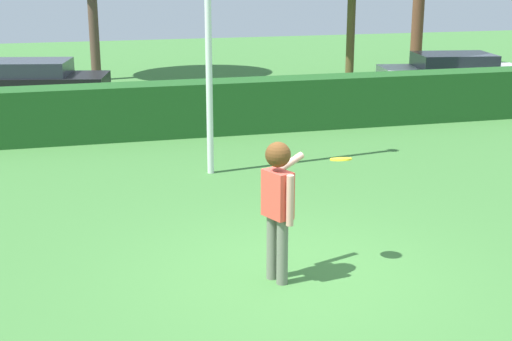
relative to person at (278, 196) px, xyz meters
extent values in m
plane|color=#3D7435|center=(0.28, 0.09, -1.11)|extent=(60.00, 60.00, 0.00)
cylinder|color=slate|center=(-0.05, 0.09, -0.69)|extent=(0.14, 0.14, 0.84)
cylinder|color=slate|center=(0.03, -0.10, -0.69)|extent=(0.14, 0.14, 0.84)
cube|color=#EA4A3B|center=(-0.01, 0.00, 0.02)|extent=(0.35, 0.43, 0.58)
cylinder|color=tan|center=(0.16, 0.32, 0.26)|extent=(0.60, 0.31, 0.30)
cylinder|color=tan|center=(0.08, -0.22, 0.00)|extent=(0.09, 0.09, 0.62)
sphere|color=tan|center=(-0.01, 0.00, 0.48)|extent=(0.22, 0.22, 0.22)
sphere|color=#563417|center=(-0.01, 0.00, 0.51)|extent=(0.31, 0.31, 0.31)
cylinder|color=yellow|center=(0.89, 0.26, 0.33)|extent=(0.28, 0.28, 0.07)
cube|color=#1E501F|center=(0.28, 8.27, -0.50)|extent=(25.14, 0.90, 1.21)
cube|color=black|center=(-3.26, 12.85, -0.53)|extent=(4.47, 2.57, 0.55)
cube|color=#2D333D|center=(-3.26, 12.85, -0.06)|extent=(2.49, 2.01, 0.40)
cylinder|color=black|center=(-1.64, 13.36, -0.81)|extent=(0.61, 0.23, 0.60)
cylinder|color=black|center=(-2.01, 11.70, -0.81)|extent=(0.61, 0.23, 0.60)
cube|color=#B7B7BC|center=(8.77, 11.26, -0.53)|extent=(4.43, 2.38, 0.55)
cube|color=#2D333D|center=(8.77, 11.26, -0.06)|extent=(2.43, 1.91, 0.40)
cylinder|color=black|center=(10.37, 11.85, -0.81)|extent=(0.61, 0.20, 0.60)
cylinder|color=black|center=(10.08, 10.17, -0.81)|extent=(0.61, 0.20, 0.60)
cylinder|color=black|center=(7.47, 12.34, -0.81)|extent=(0.61, 0.20, 0.60)
cylinder|color=black|center=(7.18, 10.66, -0.81)|extent=(0.61, 0.20, 0.60)
cylinder|color=brown|center=(5.91, 12.27, 0.86)|extent=(0.24, 0.24, 3.92)
cylinder|color=brown|center=(10.44, 16.89, 1.21)|extent=(0.43, 0.43, 4.64)
cylinder|color=brown|center=(-1.24, 17.11, 1.51)|extent=(0.32, 0.32, 5.24)
camera|label=1|loc=(-2.44, -8.01, 2.70)|focal=51.35mm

